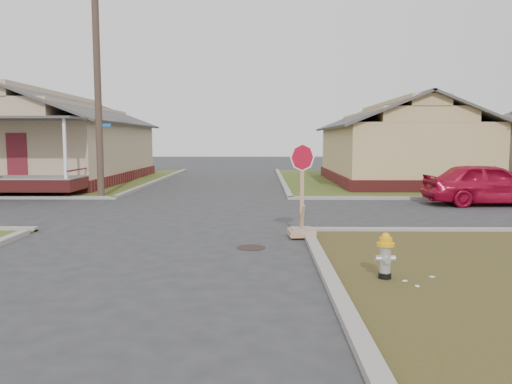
{
  "coord_description": "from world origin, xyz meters",
  "views": [
    {
      "loc": [
        2.44,
        -11.46,
        2.41
      ],
      "look_at": [
        2.29,
        1.0,
        1.1
      ],
      "focal_mm": 35.0,
      "sensor_mm": 36.0,
      "label": 1
    }
  ],
  "objects_px": {
    "stop_sign": "(302,216)",
    "red_sedan": "(488,184)",
    "utility_pole": "(98,84)",
    "fire_hydrant": "(385,253)"
  },
  "relations": [
    {
      "from": "stop_sign",
      "to": "red_sedan",
      "type": "distance_m",
      "value": 9.74
    },
    {
      "from": "stop_sign",
      "to": "red_sedan",
      "type": "xyz_separation_m",
      "value": [
        7.39,
        6.35,
        0.24
      ]
    },
    {
      "from": "red_sedan",
      "to": "utility_pole",
      "type": "bearing_deg",
      "value": 82.29
    },
    {
      "from": "utility_pole",
      "to": "stop_sign",
      "type": "distance_m",
      "value": 11.95
    },
    {
      "from": "utility_pole",
      "to": "stop_sign",
      "type": "bearing_deg",
      "value": -47.21
    },
    {
      "from": "fire_hydrant",
      "to": "red_sedan",
      "type": "distance_m",
      "value": 11.91
    },
    {
      "from": "fire_hydrant",
      "to": "utility_pole",
      "type": "bearing_deg",
      "value": 122.88
    },
    {
      "from": "utility_pole",
      "to": "red_sedan",
      "type": "relative_size",
      "value": 1.96
    },
    {
      "from": "stop_sign",
      "to": "red_sedan",
      "type": "height_order",
      "value": "stop_sign"
    },
    {
      "from": "utility_pole",
      "to": "fire_hydrant",
      "type": "height_order",
      "value": "utility_pole"
    }
  ]
}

